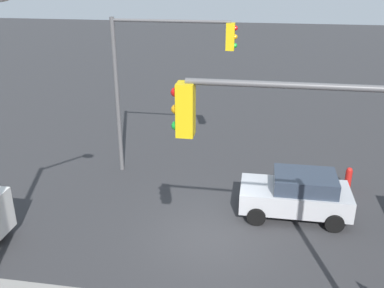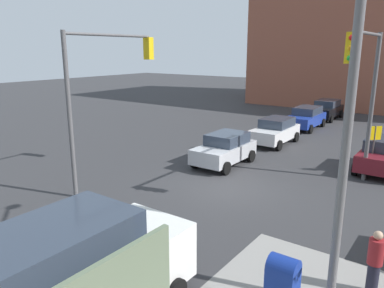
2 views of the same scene
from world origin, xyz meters
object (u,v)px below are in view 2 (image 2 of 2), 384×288
object	(u,v)px
fire_hydrant	(210,141)
hatchback_maroon	(383,155)
sedan_silver	(225,149)
pedestrian_waiting	(375,262)
mailbox_blue	(282,284)
street_lamp_corner	(338,102)
coupe_white	(275,131)
coupe_black	(326,109)
traffic_signal_nw_corner	(366,81)
traffic_signal_se_corner	(105,79)
van_white_delivery	(75,279)
sedan_blue	(306,117)

from	to	relation	value
fire_hydrant	hatchback_maroon	bearing A→B (deg)	98.42
sedan_silver	pedestrian_waiting	xyz separation A→B (m)	(7.02, 8.40, 0.02)
mailbox_blue	sedan_silver	bearing A→B (deg)	-142.60
street_lamp_corner	coupe_white	distance (m)	15.72
coupe_black	coupe_white	bearing A→B (deg)	0.26
mailbox_blue	coupe_black	xyz separation A→B (m)	(-25.53, -6.66, 0.08)
sedan_silver	traffic_signal_nw_corner	bearing A→B (deg)	88.59
traffic_signal_se_corner	van_white_delivery	distance (m)	9.72
fire_hydrant	van_white_delivery	size ratio (longest dim) A/B	0.17
coupe_black	coupe_white	distance (m)	10.83
fire_hydrant	pedestrian_waiting	world-z (taller)	pedestrian_waiting
sedan_blue	fire_hydrant	bearing A→B (deg)	-15.14
sedan_silver	coupe_white	size ratio (longest dim) A/B	0.95
mailbox_blue	coupe_black	distance (m)	26.38
sedan_blue	van_white_delivery	world-z (taller)	van_white_delivery
sedan_silver	van_white_delivery	distance (m)	12.63
traffic_signal_se_corner	mailbox_blue	distance (m)	10.85
traffic_signal_nw_corner	coupe_black	world-z (taller)	traffic_signal_nw_corner
sedan_silver	van_white_delivery	bearing A→B (deg)	17.03
van_white_delivery	hatchback_maroon	bearing A→B (deg)	168.72
mailbox_blue	traffic_signal_nw_corner	bearing A→B (deg)	-176.77
street_lamp_corner	sedan_blue	xyz separation A→B (m)	(-19.30, -7.18, -3.86)
traffic_signal_se_corner	coupe_black	distance (m)	22.46
fire_hydrant	sedan_blue	xyz separation A→B (m)	(-9.32, 2.52, 0.36)
fire_hydrant	van_white_delivery	xyz separation A→B (m)	(14.25, 6.00, 0.79)
traffic_signal_nw_corner	pedestrian_waiting	xyz separation A→B (m)	(6.86, 2.00, -3.74)
hatchback_maroon	van_white_delivery	xyz separation A→B (m)	(15.59, -3.11, 0.44)
street_lamp_corner	van_white_delivery	xyz separation A→B (m)	(4.27, -3.70, -3.42)
pedestrian_waiting	street_lamp_corner	bearing A→B (deg)	99.10
traffic_signal_nw_corner	hatchback_maroon	size ratio (longest dim) A/B	1.69
coupe_black	van_white_delivery	distance (m)	28.79
traffic_signal_nw_corner	coupe_white	bearing A→B (deg)	-133.68
mailbox_blue	coupe_white	size ratio (longest dim) A/B	0.35
mailbox_blue	sedan_silver	size ratio (longest dim) A/B	0.37
traffic_signal_se_corner	sedan_blue	world-z (taller)	traffic_signal_se_corner
van_white_delivery	pedestrian_waiting	xyz separation A→B (m)	(-5.05, 4.70, -0.42)
mailbox_blue	coupe_black	size ratio (longest dim) A/B	0.33
traffic_signal_nw_corner	mailbox_blue	size ratio (longest dim) A/B	4.55
van_white_delivery	sedan_blue	bearing A→B (deg)	-171.61
coupe_white	fire_hydrant	bearing A→B (deg)	-36.57
pedestrian_waiting	coupe_black	bearing A→B (deg)	-9.84
mailbox_blue	fire_hydrant	world-z (taller)	mailbox_blue
hatchback_maroon	fire_hydrant	bearing A→B (deg)	-81.58
traffic_signal_nw_corner	coupe_black	xyz separation A→B (m)	(-16.67, -6.16, -3.75)
mailbox_blue	fire_hydrant	size ratio (longest dim) A/B	1.52
sedan_silver	traffic_signal_se_corner	bearing A→B (deg)	-25.53
fire_hydrant	pedestrian_waiting	bearing A→B (deg)	49.31
coupe_black	sedan_silver	bearing A→B (deg)	-0.83
mailbox_blue	hatchback_maroon	size ratio (longest dim) A/B	0.37
coupe_black	sedan_silver	size ratio (longest dim) A/B	1.13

